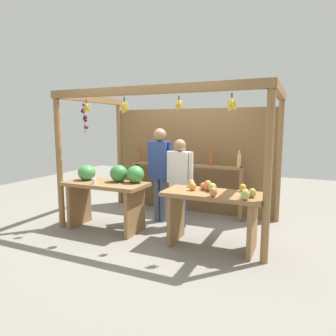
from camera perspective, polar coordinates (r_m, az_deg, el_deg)
The scene contains 7 objects.
ground_plane at distance 5.51m, azimuth 0.79°, elevation -10.52°, with size 12.00×12.00×0.00m, color gray.
market_stall at distance 5.64m, azimuth 2.52°, elevation 3.84°, with size 3.49×1.95×2.31m.
fruit_counter_left at distance 5.20m, azimuth -11.11°, elevation -3.44°, with size 1.41×0.67×1.10m.
fruit_counter_right at distance 4.40m, azimuth 8.54°, elevation -7.02°, with size 1.41×0.65×0.97m.
bottle_shelf_unit at distance 5.94m, azimuth 3.39°, elevation -1.33°, with size 2.24×0.22×1.33m.
vendor_man at distance 5.45m, azimuth -1.52°, elevation 0.40°, with size 0.48×0.23×1.70m.
vendor_woman at distance 5.17m, azimuth 2.22°, elevation -1.41°, with size 0.48×0.21×1.52m.
Camera 1 is at (2.06, -4.79, 1.76)m, focal length 32.35 mm.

